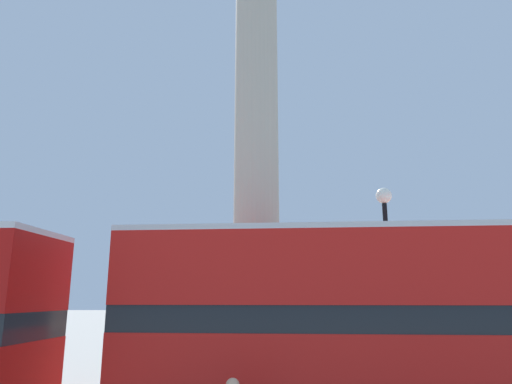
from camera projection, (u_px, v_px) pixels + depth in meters
monument_column at (256, 208)px, 15.20m from camera, size 5.96×5.96×21.90m
bus_a at (367, 320)px, 10.03m from camera, size 11.14×3.47×4.45m
street_lamp at (388, 271)px, 12.95m from camera, size 0.47×0.47×6.09m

